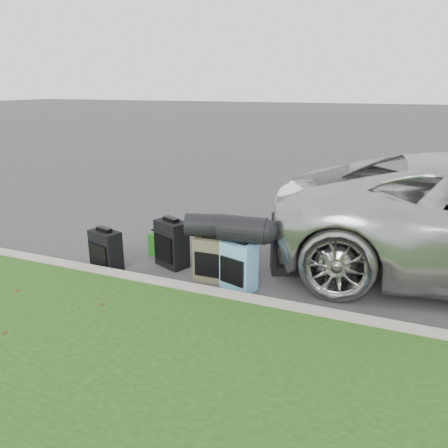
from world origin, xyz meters
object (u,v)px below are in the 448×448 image
at_px(suitcase_small_black, 106,250).
at_px(suitcase_olive, 211,259).
at_px(suitcase_teal, 239,266).
at_px(tote_navy, 218,242).
at_px(suitcase_large_black_left, 172,244).
at_px(tote_green, 160,244).
at_px(suitcase_large_black_right, 292,244).

distance_m(suitcase_small_black, suitcase_olive, 1.46).
xyz_separation_m(suitcase_teal, tote_navy, (-0.74, 1.08, -0.16)).
height_order(suitcase_large_black_left, tote_navy, suitcase_large_black_left).
bearing_deg(suitcase_small_black, suitcase_large_black_left, 46.55).
xyz_separation_m(suitcase_olive, tote_green, (-1.05, 0.51, -0.12)).
bearing_deg(suitcase_teal, tote_green, 174.26).
xyz_separation_m(suitcase_small_black, suitcase_large_black_left, (0.76, 0.45, 0.05)).
bearing_deg(suitcase_olive, tote_navy, 106.74).
bearing_deg(suitcase_large_black_right, suitcase_olive, -166.32).
xyz_separation_m(suitcase_large_black_left, tote_green, (-0.37, 0.31, -0.16)).
relative_size(suitcase_olive, tote_green, 1.71).
distance_m(suitcase_teal, tote_navy, 1.32).
distance_m(suitcase_teal, tote_green, 1.59).
height_order(suitcase_large_black_left, suitcase_large_black_right, suitcase_large_black_right).
height_order(suitcase_small_black, suitcase_large_black_right, suitcase_large_black_right).
height_order(suitcase_teal, suitcase_large_black_right, suitcase_large_black_right).
bearing_deg(suitcase_olive, suitcase_teal, -16.95).
relative_size(suitcase_teal, suitcase_large_black_right, 0.76).
distance_m(tote_green, tote_navy, 0.85).
bearing_deg(suitcase_teal, tote_navy, 141.74).
distance_m(suitcase_small_black, suitcase_large_black_right, 2.48).
bearing_deg(tote_navy, tote_green, -138.74).
relative_size(suitcase_small_black, suitcase_large_black_left, 0.84).
xyz_separation_m(suitcase_small_black, tote_navy, (1.11, 1.22, -0.14)).
height_order(suitcase_teal, tote_green, suitcase_teal).
height_order(suitcase_olive, suitcase_large_black_right, suitcase_large_black_right).
xyz_separation_m(suitcase_teal, tote_green, (-1.46, 0.62, -0.13)).
bearing_deg(suitcase_large_black_right, tote_navy, 142.37).
xyz_separation_m(suitcase_olive, suitcase_large_black_right, (0.88, 0.62, 0.11)).
bearing_deg(suitcase_teal, suitcase_small_black, -158.51).
height_order(tote_green, tote_navy, tote_green).
relative_size(suitcase_small_black, suitcase_teal, 0.91).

